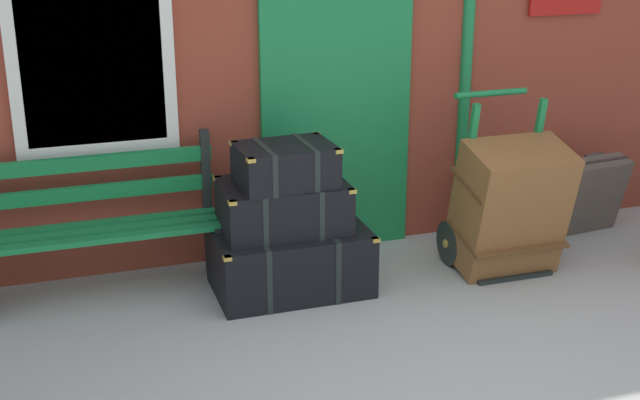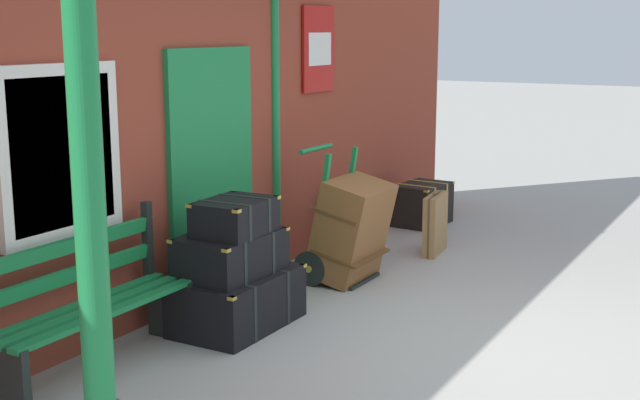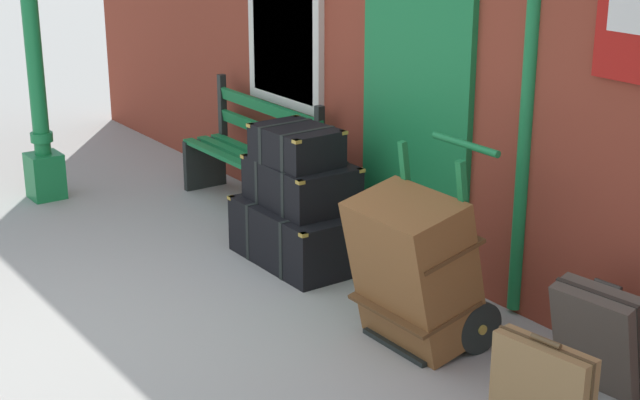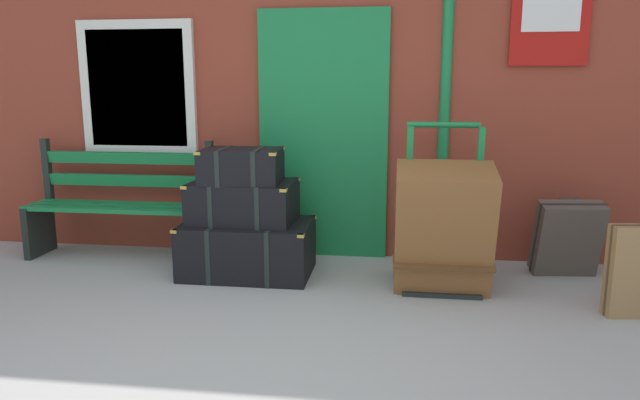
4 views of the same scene
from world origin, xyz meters
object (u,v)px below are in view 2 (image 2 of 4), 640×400
object	(u,v)px
steamer_trunk_base	(237,300)
large_brown_trunk	(351,230)
corner_trunk	(422,204)
steamer_trunk_top	(235,217)
porters_trolley	(334,249)
suitcase_olive	(435,224)
platform_bench	(89,308)
lamp_post	(95,298)
steamer_trunk_middle	(231,254)
suitcase_beige	(355,221)

from	to	relation	value
steamer_trunk_base	large_brown_trunk	bearing A→B (deg)	-7.60
steamer_trunk_base	corner_trunk	world-z (taller)	corner_trunk
steamer_trunk_top	porters_trolley	xyz separation A→B (m)	(1.52, -0.01, -0.60)
steamer_trunk_base	corner_trunk	distance (m)	3.93
suitcase_olive	large_brown_trunk	bearing A→B (deg)	167.09
platform_bench	suitcase_olive	distance (m)	4.07
porters_trolley	large_brown_trunk	world-z (taller)	porters_trolley
lamp_post	platform_bench	xyz separation A→B (m)	(1.28, 1.35, -0.65)
lamp_post	porters_trolley	xyz separation A→B (m)	(3.98, 0.98, -0.82)
corner_trunk	lamp_post	bearing A→B (deg)	-169.91
platform_bench	steamer_trunk_middle	world-z (taller)	platform_bench
lamp_post	platform_bench	size ratio (longest dim) A/B	1.81
porters_trolley	suitcase_beige	world-z (taller)	porters_trolley
lamp_post	corner_trunk	bearing A→B (deg)	10.09
steamer_trunk_middle	suitcase_olive	bearing A→B (deg)	-10.52
platform_bench	suitcase_beige	size ratio (longest dim) A/B	2.56
platform_bench	steamer_trunk_top	distance (m)	1.30
steamer_trunk_base	steamer_trunk_middle	bearing A→B (deg)	139.49
lamp_post	steamer_trunk_base	xyz separation A→B (m)	(2.49, 1.01, -0.88)
large_brown_trunk	suitcase_beige	world-z (taller)	large_brown_trunk
steamer_trunk_middle	suitcase_beige	world-z (taller)	steamer_trunk_middle
platform_bench	suitcase_olive	bearing A→B (deg)	-11.77
steamer_trunk_top	steamer_trunk_base	bearing A→B (deg)	25.37
lamp_post	suitcase_beige	bearing A→B (deg)	14.47
steamer_trunk_middle	steamer_trunk_top	xyz separation A→B (m)	(0.00, -0.04, 0.29)
steamer_trunk_middle	porters_trolley	distance (m)	1.56
steamer_trunk_top	platform_bench	bearing A→B (deg)	163.42
lamp_post	large_brown_trunk	distance (m)	4.11
platform_bench	steamer_trunk_top	world-z (taller)	platform_bench
platform_bench	porters_trolley	xyz separation A→B (m)	(2.70, -0.36, -0.17)
steamer_trunk_base	steamer_trunk_top	distance (m)	0.66
platform_bench	large_brown_trunk	distance (m)	2.76
steamer_trunk_middle	suitcase_olive	xyz separation A→B (m)	(2.81, -0.52, -0.28)
platform_bench	suitcase_beige	distance (m)	3.70
lamp_post	steamer_trunk_top	size ratio (longest dim) A/B	4.61
large_brown_trunk	platform_bench	bearing A→B (deg)	168.77
platform_bench	large_brown_trunk	bearing A→B (deg)	-11.23
steamer_trunk_middle	large_brown_trunk	distance (m)	1.55
platform_bench	steamer_trunk_middle	distance (m)	1.22
lamp_post	platform_bench	bearing A→B (deg)	46.42
steamer_trunk_base	corner_trunk	size ratio (longest dim) A/B	1.39
suitcase_olive	steamer_trunk_middle	bearing A→B (deg)	169.48
steamer_trunk_top	corner_trunk	size ratio (longest dim) A/B	0.86
platform_bench	steamer_trunk_base	xyz separation A→B (m)	(1.21, -0.34, -0.23)
large_brown_trunk	suitcase_beige	xyz separation A→B (m)	(0.99, 0.47, -0.17)
lamp_post	steamer_trunk_base	world-z (taller)	lamp_post
porters_trolley	suitcase_olive	world-z (taller)	porters_trolley
lamp_post	suitcase_beige	xyz separation A→B (m)	(4.98, 1.28, -0.79)
steamer_trunk_middle	porters_trolley	xyz separation A→B (m)	(1.53, -0.06, -0.31)
steamer_trunk_top	suitcase_olive	distance (m)	2.90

